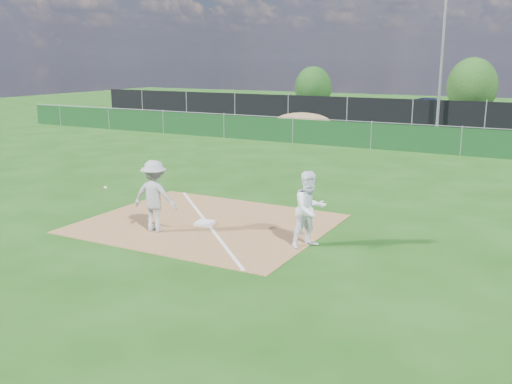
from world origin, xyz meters
TOP-DOWN VIEW (x-y plane):
  - ground at (0.00, 10.00)m, footprint 90.00×90.00m
  - infield_dirt at (0.00, 1.00)m, footprint 6.00×5.00m
  - foul_line at (0.00, 1.00)m, footprint 5.01×5.01m
  - green_fence at (0.00, 15.00)m, footprint 44.00×0.05m
  - dirt_mound at (-5.00, 18.50)m, footprint 3.38×2.60m
  - black_fence at (0.00, 23.00)m, footprint 46.00×0.04m
  - parking_lot at (0.00, 28.00)m, footprint 46.00×9.00m
  - light_pole at (1.50, 22.70)m, footprint 0.16×0.16m
  - first_base at (0.03, 0.85)m, footprint 0.47×0.47m
  - play_at_first at (-0.75, -0.14)m, footprint 2.06×0.81m
  - runner at (3.01, 0.57)m, footprint 1.00×1.06m
  - car_left at (-6.54, 26.73)m, footprint 4.87×2.97m
  - car_mid at (0.57, 27.02)m, footprint 5.11×2.77m
  - car_right at (4.92, 28.14)m, footprint 4.69×2.19m
  - tree_left at (-10.12, 32.22)m, footprint 2.95×2.95m
  - tree_mid at (1.78, 33.22)m, footprint 3.53×3.53m

SIDE VIEW (x-z plane):
  - ground at x=0.00m, z-range 0.00..0.00m
  - parking_lot at x=0.00m, z-range 0.00..0.01m
  - infield_dirt at x=0.00m, z-range 0.00..0.02m
  - foul_line at x=0.00m, z-range 0.02..0.03m
  - first_base at x=0.03m, z-range 0.02..0.11m
  - dirt_mound at x=-5.00m, z-range 0.00..1.17m
  - green_fence at x=0.00m, z-range 0.00..1.20m
  - car_right at x=4.92m, z-range 0.01..1.33m
  - car_left at x=-6.54m, z-range 0.01..1.56m
  - car_mid at x=0.57m, z-range 0.01..1.61m
  - runner at x=3.01m, z-range 0.00..1.74m
  - play_at_first at x=-0.75m, z-range 0.02..1.77m
  - black_fence at x=0.00m, z-range 0.00..1.80m
  - tree_left at x=-10.12m, z-range 0.05..3.55m
  - tree_mid at x=1.78m, z-range 0.06..4.25m
  - light_pole at x=1.50m, z-range 0.00..8.00m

